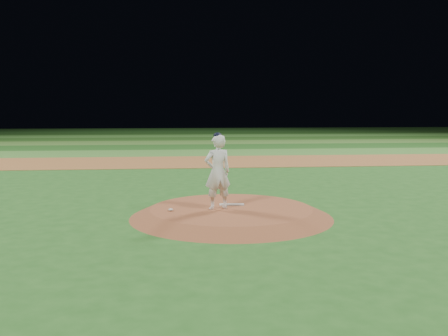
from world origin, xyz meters
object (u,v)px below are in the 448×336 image
object	(u,v)px
pitchers_mound	(231,212)
pitcher_on_mound	(218,172)
pitching_rubber	(232,205)
rosin_bag	(171,210)

from	to	relation	value
pitchers_mound	pitcher_on_mound	bearing A→B (deg)	-162.69
pitching_rubber	rosin_bag	bearing A→B (deg)	-155.06
pitchers_mound	rosin_bag	size ratio (longest dim) A/B	42.50
pitchers_mound	rosin_bag	bearing A→B (deg)	-170.44
pitching_rubber	pitcher_on_mound	world-z (taller)	pitcher_on_mound
rosin_bag	pitcher_on_mound	xyz separation A→B (m)	(1.26, 0.16, 0.97)
pitchers_mound	pitcher_on_mound	xyz separation A→B (m)	(-0.38, -0.12, 1.14)
rosin_bag	pitchers_mound	bearing A→B (deg)	9.56
pitching_rubber	rosin_bag	distance (m)	1.81
pitchers_mound	rosin_bag	xyz separation A→B (m)	(-1.64, -0.28, 0.16)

